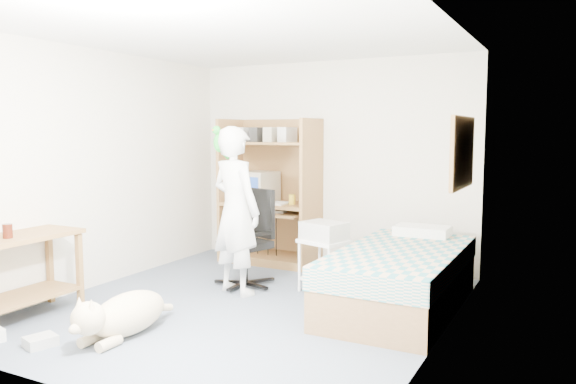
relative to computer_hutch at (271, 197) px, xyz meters
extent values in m
plane|color=#4D5669|center=(0.70, -1.74, -0.82)|extent=(4.00, 4.00, 0.00)
cube|color=beige|center=(0.70, 0.26, 0.43)|extent=(3.60, 0.02, 2.50)
cube|color=beige|center=(2.50, -1.74, 0.43)|extent=(0.02, 4.00, 2.50)
cube|color=beige|center=(-1.10, -1.74, 0.43)|extent=(0.02, 4.00, 2.50)
cube|color=white|center=(0.70, -1.74, 1.68)|extent=(3.60, 4.00, 0.02)
cube|color=brown|center=(-0.58, -0.04, 0.08)|extent=(0.04, 0.60, 1.80)
cube|color=brown|center=(0.58, -0.04, 0.08)|extent=(0.04, 0.60, 1.80)
cube|color=brown|center=(0.00, 0.25, 0.08)|extent=(1.20, 0.02, 1.80)
cube|color=brown|center=(0.00, -0.04, -0.08)|extent=(1.12, 0.60, 0.04)
cube|color=brown|center=(0.00, -0.12, -0.18)|extent=(1.00, 0.50, 0.03)
cube|color=brown|center=(0.00, -0.04, 0.68)|extent=(1.12, 0.55, 0.03)
cube|color=brown|center=(0.00, -0.04, -0.77)|extent=(1.12, 0.60, 0.10)
cube|color=brown|center=(2.00, -1.14, -0.64)|extent=(1.00, 2.00, 0.36)
cube|color=teal|center=(2.00, -1.14, -0.36)|extent=(1.02, 2.02, 0.20)
cube|color=white|center=(2.00, -0.34, -0.22)|extent=(0.55, 0.35, 0.12)
cube|color=brown|center=(-0.85, -2.94, -0.09)|extent=(0.50, 1.00, 0.04)
cube|color=brown|center=(-1.05, -2.49, -0.47)|extent=(0.05, 0.05, 0.70)
cube|color=brown|center=(-0.65, -2.49, -0.47)|extent=(0.05, 0.05, 0.70)
cube|color=brown|center=(-0.85, -2.94, -0.62)|extent=(0.46, 0.92, 0.03)
cube|color=#926541|center=(2.48, -0.84, 0.63)|extent=(0.03, 0.90, 0.60)
cube|color=brown|center=(2.47, -0.84, 0.94)|extent=(0.04, 0.94, 0.04)
cube|color=brown|center=(2.47, -0.84, 0.32)|extent=(0.04, 0.94, 0.04)
cylinder|color=black|center=(0.32, -1.14, -0.78)|extent=(0.57, 0.57, 0.06)
cylinder|color=black|center=(0.32, -1.14, -0.60)|extent=(0.06, 0.06, 0.38)
cube|color=black|center=(0.32, -1.14, -0.37)|extent=(0.55, 0.55, 0.08)
cube|color=black|center=(0.39, -0.93, -0.06)|extent=(0.40, 0.18, 0.53)
cube|color=black|center=(0.09, -1.07, -0.23)|extent=(0.12, 0.29, 0.04)
cube|color=black|center=(0.55, -1.21, -0.23)|extent=(0.12, 0.29, 0.04)
imported|color=white|center=(0.37, -1.39, 0.03)|extent=(0.71, 0.57, 1.69)
ellipsoid|color=#148A15|center=(0.17, -1.37, 0.71)|extent=(0.12, 0.12, 0.20)
sphere|color=#148A15|center=(0.16, -1.41, 0.84)|extent=(0.09, 0.09, 0.09)
cone|color=#EF5415|center=(0.15, -1.45, 0.84)|extent=(0.04, 0.05, 0.03)
cylinder|color=#148A15|center=(0.18, -1.33, 0.60)|extent=(0.07, 0.14, 0.12)
ellipsoid|color=tan|center=(0.23, -2.79, -0.65)|extent=(0.36, 0.76, 0.34)
sphere|color=tan|center=(0.23, -3.21, -0.57)|extent=(0.25, 0.25, 0.25)
cone|color=tan|center=(0.17, -3.23, -0.45)|extent=(0.07, 0.07, 0.09)
cone|color=tan|center=(0.29, -3.23, -0.45)|extent=(0.07, 0.07, 0.09)
ellipsoid|color=tan|center=(0.23, -3.32, -0.61)|extent=(0.09, 0.14, 0.08)
cylinder|color=tan|center=(0.24, -2.39, -0.72)|extent=(0.07, 0.24, 0.12)
cube|color=white|center=(1.16, -0.97, -0.29)|extent=(0.55, 0.49, 0.04)
cube|color=white|center=(1.16, -0.97, -0.68)|extent=(0.50, 0.44, 0.03)
cylinder|color=white|center=(0.96, -1.12, -0.56)|extent=(0.03, 0.03, 0.53)
cylinder|color=white|center=(1.36, -1.12, -0.56)|extent=(0.03, 0.03, 0.53)
cylinder|color=white|center=(0.96, -0.81, -0.56)|extent=(0.03, 0.03, 0.53)
cylinder|color=white|center=(1.36, -0.81, -0.56)|extent=(0.03, 0.03, 0.53)
cube|color=#AEAEA9|center=(1.16, -0.97, -0.18)|extent=(0.50, 0.43, 0.18)
cube|color=beige|center=(-0.19, 0.01, 0.13)|extent=(0.45, 0.46, 0.37)
cube|color=navy|center=(-0.22, -0.19, 0.13)|extent=(0.31, 0.06, 0.25)
cube|color=beige|center=(0.04, -0.16, -0.15)|extent=(0.47, 0.23, 0.03)
cylinder|color=gold|center=(0.34, -0.09, 0.00)|extent=(0.08, 0.08, 0.12)
cylinder|color=#3C1409|center=(-0.80, -3.09, -0.01)|extent=(0.08, 0.08, 0.12)
cube|color=#B6B6B1|center=(-0.18, -3.31, -0.78)|extent=(0.24, 0.26, 0.08)
camera|label=1|loc=(3.43, -6.12, 0.81)|focal=35.00mm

